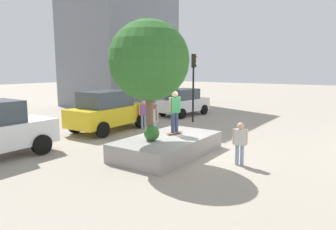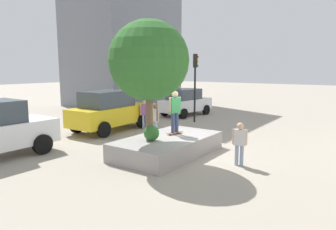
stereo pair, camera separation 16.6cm
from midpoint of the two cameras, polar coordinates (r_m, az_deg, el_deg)
name	(u,v)px [view 2 (the right image)]	position (r m, az deg, el deg)	size (l,w,h in m)	color
ground_plane	(180,153)	(12.56, 2.66, -7.20)	(120.00, 120.00, 0.00)	#9E9384
planter_ledge	(168,146)	(12.35, 0.39, -5.77)	(4.60, 2.57, 0.71)	gray
plaza_tree	(149,61)	(11.47, -3.17, 10.11)	(3.00, 3.00, 4.53)	brown
boxwood_shrub	(152,133)	(11.61, -2.69, -3.41)	(0.59, 0.59, 0.59)	#2D6628
skateboard	(175,133)	(12.82, 1.65, -3.34)	(0.83, 0.37, 0.07)	brown
skateboarder	(175,109)	(12.64, 1.67, 1.22)	(0.57, 0.34, 1.75)	navy
taxi_cab	(109,110)	(17.20, -10.62, 0.84)	(4.84, 2.35, 2.23)	gold
police_car	(185,102)	(22.47, 3.47, 2.45)	(4.40, 2.37, 1.96)	white
traffic_light_corner	(195,76)	(19.53, 5.35, 7.29)	(0.37, 0.37, 4.34)	black
pedestrian_crossing	(155,118)	(15.31, -2.14, -0.48)	(0.37, 0.54, 1.73)	#8C9EB7
bystander_watching	(145,112)	(17.52, -4.11, 0.50)	(0.50, 0.37, 1.64)	#8C9EB7
passerby_with_bag	(240,141)	(11.15, 13.67, -4.73)	(0.30, 0.50, 1.56)	#8C9EB7
brick_midrise	(123,21)	(30.71, -8.20, 16.99)	(9.89, 6.88, 15.82)	slate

